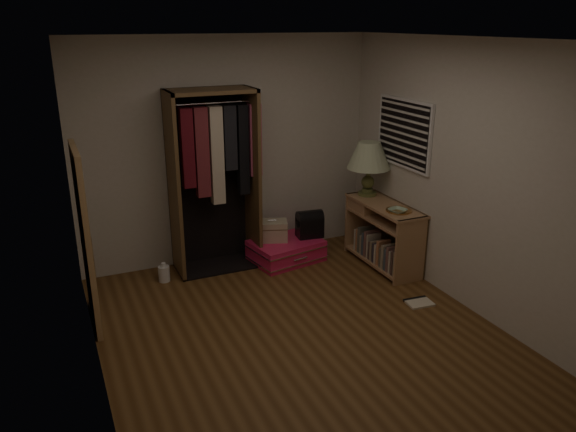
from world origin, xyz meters
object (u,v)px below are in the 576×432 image
(console_bookshelf, at_px, (382,232))
(white_jug, at_px, (164,273))
(open_wardrobe, at_px, (215,166))
(pink_suitcase, at_px, (286,251))
(table_lamp, at_px, (369,157))
(train_case, at_px, (272,230))
(black_bag, at_px, (310,223))
(floor_mirror, at_px, (86,239))

(console_bookshelf, xyz_separation_m, white_jug, (-2.45, 0.57, -0.31))
(open_wardrobe, distance_m, pink_suitcase, 1.34)
(console_bookshelf, distance_m, table_lamp, 0.90)
(console_bookshelf, relative_size, train_case, 2.68)
(open_wardrobe, xyz_separation_m, black_bag, (1.09, -0.19, -0.78))
(floor_mirror, distance_m, pink_suitcase, 2.44)
(train_case, relative_size, white_jug, 1.92)
(pink_suitcase, xyz_separation_m, table_lamp, (0.99, -0.18, 1.09))
(console_bookshelf, height_order, table_lamp, table_lamp)
(open_wardrobe, height_order, white_jug, open_wardrobe)
(open_wardrobe, relative_size, train_case, 4.91)
(pink_suitcase, relative_size, train_case, 2.20)
(pink_suitcase, bearing_deg, table_lamp, -20.47)
(train_case, bearing_deg, white_jug, -157.37)
(train_case, xyz_separation_m, white_jug, (-1.32, -0.06, -0.28))
(floor_mirror, bearing_deg, open_wardrobe, 27.51)
(open_wardrobe, height_order, black_bag, open_wardrobe)
(white_jug, bearing_deg, open_wardrobe, 13.98)
(floor_mirror, xyz_separation_m, table_lamp, (3.24, 0.39, 0.37))
(train_case, distance_m, black_bag, 0.46)
(pink_suitcase, relative_size, white_jug, 4.21)
(floor_mirror, relative_size, pink_suitcase, 1.85)
(train_case, bearing_deg, floor_mirror, -142.67)
(console_bookshelf, distance_m, open_wardrobe, 2.07)
(floor_mirror, distance_m, white_jug, 1.25)
(floor_mirror, height_order, table_lamp, floor_mirror)
(floor_mirror, xyz_separation_m, pink_suitcase, (2.25, 0.57, -0.72))
(pink_suitcase, bearing_deg, open_wardrobe, 155.36)
(train_case, bearing_deg, table_lamp, 6.51)
(console_bookshelf, relative_size, white_jug, 5.14)
(console_bookshelf, height_order, train_case, console_bookshelf)
(train_case, relative_size, table_lamp, 0.65)
(open_wardrobe, xyz_separation_m, white_jug, (-0.69, -0.17, -1.11))
(console_bookshelf, relative_size, black_bag, 3.36)
(console_bookshelf, distance_m, white_jug, 2.53)
(floor_mirror, xyz_separation_m, black_bag, (2.57, 0.58, -0.43))
(console_bookshelf, height_order, open_wardrobe, open_wardrobe)
(open_wardrobe, bearing_deg, pink_suitcase, -14.46)
(table_lamp, relative_size, white_jug, 2.95)
(black_bag, xyz_separation_m, white_jug, (-1.78, 0.02, -0.33))
(console_bookshelf, distance_m, pink_suitcase, 1.15)
(open_wardrobe, distance_m, floor_mirror, 1.71)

